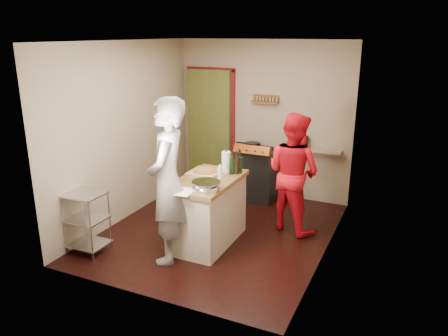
{
  "coord_description": "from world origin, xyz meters",
  "views": [
    {
      "loc": [
        2.42,
        -5.08,
        2.71
      ],
      "look_at": [
        0.09,
        0.0,
        0.96
      ],
      "focal_mm": 35.0,
      "sensor_mm": 36.0,
      "label": 1
    }
  ],
  "objects_px": {
    "wire_shelving": "(86,219)",
    "person_stripe": "(167,181)",
    "person_red": "(293,173)",
    "stove": "(257,174)",
    "island": "(208,209)"
  },
  "relations": [
    {
      "from": "stove",
      "to": "island",
      "type": "relative_size",
      "value": 0.78
    },
    {
      "from": "island",
      "to": "person_red",
      "type": "relative_size",
      "value": 0.76
    },
    {
      "from": "stove",
      "to": "person_red",
      "type": "bearing_deg",
      "value": -46.07
    },
    {
      "from": "stove",
      "to": "person_red",
      "type": "height_order",
      "value": "person_red"
    },
    {
      "from": "person_stripe",
      "to": "person_red",
      "type": "distance_m",
      "value": 1.85
    },
    {
      "from": "stove",
      "to": "wire_shelving",
      "type": "bearing_deg",
      "value": -116.85
    },
    {
      "from": "wire_shelving",
      "to": "island",
      "type": "bearing_deg",
      "value": 33.59
    },
    {
      "from": "wire_shelving",
      "to": "stove",
      "type": "bearing_deg",
      "value": 63.15
    },
    {
      "from": "island",
      "to": "person_red",
      "type": "height_order",
      "value": "person_red"
    },
    {
      "from": "wire_shelving",
      "to": "person_red",
      "type": "distance_m",
      "value": 2.82
    },
    {
      "from": "person_stripe",
      "to": "person_red",
      "type": "relative_size",
      "value": 1.2
    },
    {
      "from": "wire_shelving",
      "to": "person_red",
      "type": "bearing_deg",
      "value": 38.76
    },
    {
      "from": "stove",
      "to": "person_stripe",
      "type": "distance_m",
      "value": 2.42
    },
    {
      "from": "island",
      "to": "person_stripe",
      "type": "height_order",
      "value": "person_stripe"
    },
    {
      "from": "wire_shelving",
      "to": "person_stripe",
      "type": "distance_m",
      "value": 1.23
    }
  ]
}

